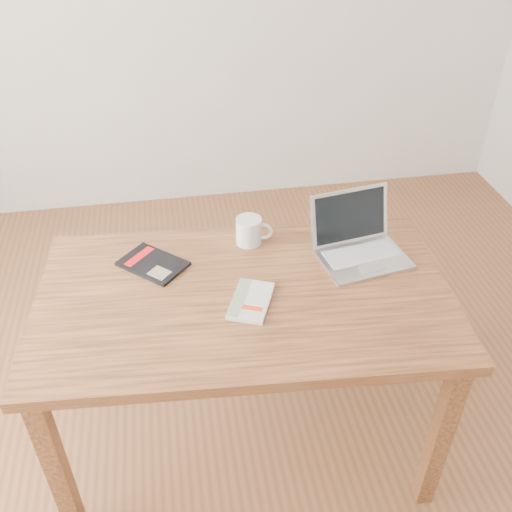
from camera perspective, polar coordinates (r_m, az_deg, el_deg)
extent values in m
plane|color=brown|center=(2.35, -1.33, -19.36)|extent=(4.00, 4.00, 0.00)
cube|color=brown|center=(1.87, -1.20, -4.19)|extent=(1.40, 0.87, 0.04)
cube|color=brown|center=(2.00, -19.24, -19.53)|extent=(0.06, 0.06, 0.71)
cube|color=brown|center=(2.06, 17.93, -16.83)|extent=(0.06, 0.06, 0.71)
cube|color=brown|center=(2.42, -16.58, -6.58)|extent=(0.06, 0.06, 0.71)
cube|color=brown|center=(2.47, 12.76, -4.77)|extent=(0.06, 0.06, 0.71)
cube|color=silver|center=(1.82, -0.51, -4.53)|extent=(0.18, 0.22, 0.01)
cube|color=white|center=(1.81, -0.51, -4.50)|extent=(0.18, 0.22, 0.02)
cube|color=gray|center=(1.82, -1.69, -4.12)|extent=(0.11, 0.19, 0.00)
cube|color=red|center=(1.78, -0.38, -5.23)|extent=(0.07, 0.04, 0.00)
cube|color=black|center=(2.00, -10.27, -0.77)|extent=(0.26, 0.26, 0.01)
cube|color=#B50C10|center=(2.03, -11.60, -0.05)|extent=(0.11, 0.11, 0.00)
cube|color=gray|center=(1.95, -9.64, -1.67)|extent=(0.09, 0.09, 0.00)
cube|color=silver|center=(2.02, 10.73, -0.34)|extent=(0.33, 0.25, 0.01)
cube|color=#BDBDC0|center=(2.03, 10.43, 0.23)|extent=(0.27, 0.15, 0.00)
cube|color=#BCBCC1|center=(1.97, 11.60, -1.19)|extent=(0.10, 0.06, 0.00)
cube|color=silver|center=(2.05, 9.36, 3.99)|extent=(0.30, 0.11, 0.19)
cube|color=black|center=(2.05, 9.42, 3.95)|extent=(0.27, 0.09, 0.17)
cylinder|color=white|center=(2.05, -0.74, 2.53)|extent=(0.09, 0.09, 0.10)
cylinder|color=black|center=(2.03, -0.75, 3.60)|extent=(0.08, 0.08, 0.01)
torus|color=white|center=(2.05, 0.73, 2.48)|extent=(0.07, 0.03, 0.07)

